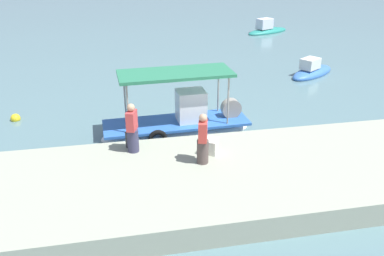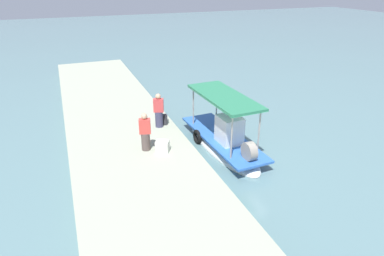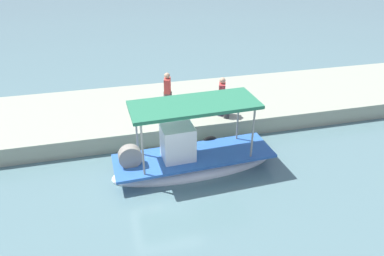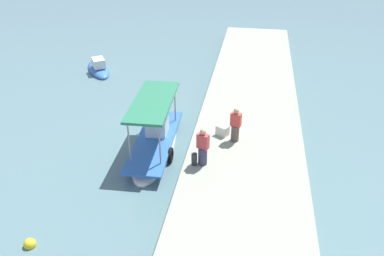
{
  "view_description": "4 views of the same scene",
  "coord_description": "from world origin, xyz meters",
  "px_view_note": "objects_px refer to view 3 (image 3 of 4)",
  "views": [
    {
      "loc": [
        -3.45,
        -14.87,
        7.1
      ],
      "look_at": [
        -0.86,
        -1.64,
        0.93
      ],
      "focal_mm": 38.25,
      "sensor_mm": 36.0,
      "label": 1
    },
    {
      "loc": [
        11.51,
        -6.62,
        7.53
      ],
      "look_at": [
        -1.58,
        -1.51,
        1.08
      ],
      "focal_mm": 31.41,
      "sensor_mm": 36.0,
      "label": 2
    },
    {
      "loc": [
        1.49,
        10.32,
        7.53
      ],
      "look_at": [
        -1.54,
        -1.78,
        0.74
      ],
      "focal_mm": 33.18,
      "sensor_mm": 36.0,
      "label": 3
    },
    {
      "loc": [
        -16.22,
        -4.46,
        10.19
      ],
      "look_at": [
        -0.81,
        -1.82,
        1.1
      ],
      "focal_mm": 36.09,
      "sensor_mm": 36.0,
      "label": 4
    }
  ],
  "objects_px": {
    "main_fishing_boat": "(191,158)",
    "fisherman_near_bollard": "(168,93)",
    "fisherman_by_crate": "(222,98)",
    "mooring_bollard": "(226,112)",
    "cargo_crate": "(161,110)"
  },
  "relations": [
    {
      "from": "fisherman_by_crate",
      "to": "cargo_crate",
      "type": "distance_m",
      "value": 2.62
    },
    {
      "from": "fisherman_by_crate",
      "to": "mooring_bollard",
      "type": "xyz_separation_m",
      "value": [
        -0.12,
        0.33,
        -0.5
      ]
    },
    {
      "from": "mooring_bollard",
      "to": "cargo_crate",
      "type": "bearing_deg",
      "value": -19.4
    },
    {
      "from": "fisherman_by_crate",
      "to": "main_fishing_boat",
      "type": "bearing_deg",
      "value": 52.53
    },
    {
      "from": "main_fishing_boat",
      "to": "fisherman_by_crate",
      "type": "height_order",
      "value": "main_fishing_boat"
    },
    {
      "from": "main_fishing_boat",
      "to": "cargo_crate",
      "type": "height_order",
      "value": "main_fishing_boat"
    },
    {
      "from": "fisherman_by_crate",
      "to": "cargo_crate",
      "type": "relative_size",
      "value": 3.13
    },
    {
      "from": "fisherman_by_crate",
      "to": "mooring_bollard",
      "type": "height_order",
      "value": "fisherman_by_crate"
    },
    {
      "from": "main_fishing_boat",
      "to": "fisherman_by_crate",
      "type": "relative_size",
      "value": 3.59
    },
    {
      "from": "fisherman_by_crate",
      "to": "cargo_crate",
      "type": "height_order",
      "value": "fisherman_by_crate"
    },
    {
      "from": "main_fishing_boat",
      "to": "fisherman_near_bollard",
      "type": "bearing_deg",
      "value": -87.83
    },
    {
      "from": "fisherman_near_bollard",
      "to": "fisherman_by_crate",
      "type": "bearing_deg",
      "value": 150.3
    },
    {
      "from": "main_fishing_boat",
      "to": "mooring_bollard",
      "type": "relative_size",
      "value": 11.33
    },
    {
      "from": "fisherman_by_crate",
      "to": "mooring_bollard",
      "type": "bearing_deg",
      "value": 110.12
    },
    {
      "from": "main_fishing_boat",
      "to": "fisherman_near_bollard",
      "type": "xyz_separation_m",
      "value": [
        0.14,
        -3.73,
        1.06
      ]
    }
  ]
}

